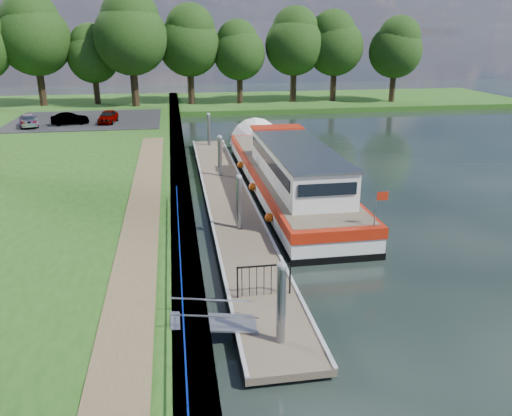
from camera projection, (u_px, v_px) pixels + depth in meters
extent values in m
plane|color=black|center=(277.00, 343.00, 15.08)|extent=(160.00, 160.00, 0.00)
cube|color=#473D2D|center=(180.00, 189.00, 28.51)|extent=(1.10, 90.00, 0.78)
cube|color=#214B15|center=(286.00, 101.00, 65.19)|extent=(60.00, 18.00, 0.60)
cube|color=brown|center=(140.00, 230.00, 21.58)|extent=(1.60, 40.00, 0.05)
cube|color=black|center=(87.00, 120.00, 48.46)|extent=(14.00, 12.00, 0.06)
cube|color=#0C2DBF|center=(180.00, 263.00, 16.96)|extent=(0.04, 18.00, 0.04)
cube|color=#0C2DBF|center=(181.00, 272.00, 17.07)|extent=(0.03, 18.00, 0.03)
cylinder|color=#0C2DBF|center=(186.00, 361.00, 12.42)|extent=(0.04, 0.04, 0.72)
cylinder|color=#0C2DBF|center=(183.00, 318.00, 14.28)|extent=(0.04, 0.04, 0.72)
cylinder|color=#0C2DBF|center=(182.00, 285.00, 16.14)|extent=(0.04, 0.04, 0.72)
cylinder|color=#0C2DBF|center=(180.00, 259.00, 18.00)|extent=(0.04, 0.04, 0.72)
cylinder|color=#0C2DBF|center=(179.00, 238.00, 19.86)|extent=(0.04, 0.04, 0.72)
cylinder|color=#0C2DBF|center=(178.00, 220.00, 21.72)|extent=(0.04, 0.04, 0.72)
cylinder|color=#0C2DBF|center=(177.00, 205.00, 23.58)|extent=(0.04, 0.04, 0.72)
cylinder|color=#0C2DBF|center=(177.00, 193.00, 25.44)|extent=(0.04, 0.04, 0.72)
cube|color=brown|center=(228.00, 200.00, 27.08)|extent=(2.50, 30.00, 0.24)
cube|color=#9EA0A3|center=(270.00, 324.00, 15.99)|extent=(2.30, 5.00, 0.30)
cube|color=#9EA0A3|center=(238.00, 231.00, 23.43)|extent=(2.30, 5.00, 0.30)
cube|color=#9EA0A3|center=(221.00, 183.00, 30.87)|extent=(2.30, 5.00, 0.30)
cube|color=#9EA0A3|center=(211.00, 154.00, 38.31)|extent=(2.30, 5.00, 0.30)
cube|color=#9EA0A3|center=(250.00, 196.00, 27.21)|extent=(0.12, 30.00, 0.06)
cube|color=#9EA0A3|center=(206.00, 198.00, 26.84)|extent=(0.12, 30.00, 0.06)
cylinder|color=gray|center=(281.00, 320.00, 14.25)|extent=(0.26, 0.26, 3.40)
sphere|color=gray|center=(282.00, 267.00, 13.68)|extent=(0.30, 0.30, 0.30)
cylinder|color=gray|center=(239.00, 214.00, 22.62)|extent=(0.26, 0.26, 3.40)
sphere|color=gray|center=(239.00, 178.00, 22.05)|extent=(0.30, 0.30, 0.30)
cylinder|color=gray|center=(220.00, 164.00, 30.99)|extent=(0.26, 0.26, 3.40)
sphere|color=gray|center=(219.00, 137.00, 30.42)|extent=(0.30, 0.30, 0.30)
cylinder|color=gray|center=(209.00, 136.00, 39.36)|extent=(0.26, 0.26, 3.40)
sphere|color=gray|center=(208.00, 115.00, 38.79)|extent=(0.30, 0.30, 0.30)
cube|color=#A5A8AD|center=(214.00, 322.00, 15.06)|extent=(2.58, 1.00, 0.43)
cube|color=#A5A8AD|center=(215.00, 316.00, 14.45)|extent=(2.58, 0.04, 0.41)
cube|color=#A5A8AD|center=(212.00, 300.00, 15.34)|extent=(2.58, 0.04, 0.41)
cube|color=black|center=(237.00, 282.00, 16.66)|extent=(0.05, 0.05, 1.15)
cube|color=black|center=(290.00, 278.00, 16.94)|extent=(0.05, 0.05, 1.15)
cube|color=black|center=(264.00, 266.00, 16.62)|extent=(1.85, 0.05, 0.05)
cube|color=black|center=(242.00, 282.00, 16.68)|extent=(0.02, 0.02, 1.10)
cube|color=black|center=(249.00, 281.00, 16.72)|extent=(0.02, 0.02, 1.10)
cube|color=black|center=(257.00, 281.00, 16.76)|extent=(0.02, 0.02, 1.10)
cube|color=black|center=(264.00, 280.00, 16.80)|extent=(0.02, 0.02, 1.10)
cube|color=black|center=(271.00, 280.00, 16.84)|extent=(0.02, 0.02, 1.10)
cube|color=black|center=(278.00, 279.00, 16.88)|extent=(0.02, 0.02, 1.10)
cube|color=black|center=(286.00, 279.00, 16.92)|extent=(0.02, 0.02, 1.10)
cube|color=black|center=(285.00, 190.00, 29.54)|extent=(4.00, 20.00, 0.55)
cube|color=silver|center=(285.00, 181.00, 29.34)|extent=(3.96, 19.90, 0.65)
cube|color=#A51E0B|center=(286.00, 171.00, 29.15)|extent=(4.04, 20.00, 0.48)
cube|color=brown|center=(286.00, 167.00, 29.07)|extent=(3.68, 19.20, 0.04)
cone|color=silver|center=(256.00, 145.00, 39.03)|extent=(4.00, 1.50, 4.00)
cube|color=silver|center=(296.00, 163.00, 26.45)|extent=(3.00, 11.00, 1.75)
cube|color=gray|center=(297.00, 146.00, 26.14)|extent=(3.10, 11.20, 0.10)
cube|color=black|center=(268.00, 160.00, 26.13)|extent=(0.04, 10.00, 0.55)
cube|color=black|center=(324.00, 158.00, 26.60)|extent=(0.04, 10.00, 0.55)
cube|color=black|center=(276.00, 138.00, 31.53)|extent=(2.60, 0.04, 0.55)
cube|color=black|center=(328.00, 190.00, 21.20)|extent=(2.60, 0.04, 0.55)
cube|color=#A51E0B|center=(277.00, 127.00, 30.95)|extent=(3.20, 1.60, 0.06)
cylinder|color=gray|center=(375.00, 209.00, 20.04)|extent=(0.05, 0.05, 1.50)
cube|color=#A51E0B|center=(382.00, 196.00, 19.89)|extent=(0.50, 0.02, 0.35)
sphere|color=#DE570C|center=(269.00, 218.00, 23.42)|extent=(0.44, 0.44, 0.44)
sphere|color=#DE570C|center=(253.00, 187.00, 28.07)|extent=(0.44, 0.44, 0.44)
sphere|color=#DE570C|center=(241.00, 165.00, 32.72)|extent=(0.44, 0.44, 0.44)
imported|color=#594C47|center=(289.00, 183.00, 22.95)|extent=(0.43, 0.64, 1.72)
cylinder|color=#332316|center=(42.00, 89.00, 57.39)|extent=(0.83, 0.83, 4.21)
sphere|color=black|center=(35.00, 39.00, 55.59)|extent=(7.95, 7.95, 7.95)
sphere|color=black|center=(30.00, 20.00, 54.99)|extent=(6.31, 6.31, 6.31)
cylinder|color=#332316|center=(97.00, 92.00, 58.97)|extent=(0.70, 0.70, 3.10)
sphere|color=black|center=(93.00, 57.00, 57.65)|extent=(5.85, 5.85, 5.85)
sphere|color=black|center=(90.00, 44.00, 57.29)|extent=(4.65, 4.65, 4.65)
cylinder|color=#332316|center=(135.00, 89.00, 57.15)|extent=(0.84, 0.84, 4.29)
sphere|color=black|center=(131.00, 38.00, 55.32)|extent=(8.10, 8.10, 8.10)
sphere|color=black|center=(130.00, 19.00, 54.79)|extent=(6.44, 6.44, 6.44)
cylinder|color=#332316|center=(191.00, 88.00, 60.08)|extent=(0.79, 0.79, 3.83)
sphere|color=black|center=(189.00, 45.00, 58.45)|extent=(7.24, 7.24, 7.24)
sphere|color=black|center=(190.00, 29.00, 57.66)|extent=(5.75, 5.75, 5.75)
cylinder|color=#332316|center=(240.00, 90.00, 60.84)|extent=(0.72, 0.72, 3.26)
sphere|color=black|center=(239.00, 54.00, 59.45)|extent=(6.16, 6.16, 6.16)
sphere|color=black|center=(237.00, 40.00, 59.14)|extent=(4.89, 4.89, 4.89)
cylinder|color=#332316|center=(293.00, 86.00, 62.07)|extent=(0.78, 0.78, 3.77)
sphere|color=black|center=(294.00, 46.00, 60.46)|extent=(7.13, 7.13, 7.13)
sphere|color=black|center=(295.00, 30.00, 60.10)|extent=(5.66, 5.66, 5.66)
cylinder|color=#332316|center=(333.00, 86.00, 62.90)|extent=(0.77, 0.77, 3.65)
sphere|color=black|center=(335.00, 47.00, 61.34)|extent=(6.89, 6.89, 6.89)
sphere|color=black|center=(333.00, 32.00, 60.72)|extent=(5.47, 5.47, 5.47)
cylinder|color=#332316|center=(392.00, 88.00, 62.29)|extent=(0.74, 0.74, 3.41)
sphere|color=black|center=(396.00, 51.00, 60.83)|extent=(6.43, 6.43, 6.43)
sphere|color=black|center=(399.00, 37.00, 60.13)|extent=(5.11, 5.11, 5.11)
imported|color=#999999|center=(108.00, 117.00, 46.51)|extent=(1.79, 3.59, 1.18)
imported|color=#999999|center=(70.00, 119.00, 45.61)|extent=(3.46, 1.82, 1.08)
imported|color=#999999|center=(28.00, 120.00, 44.72)|extent=(2.55, 4.16, 1.13)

